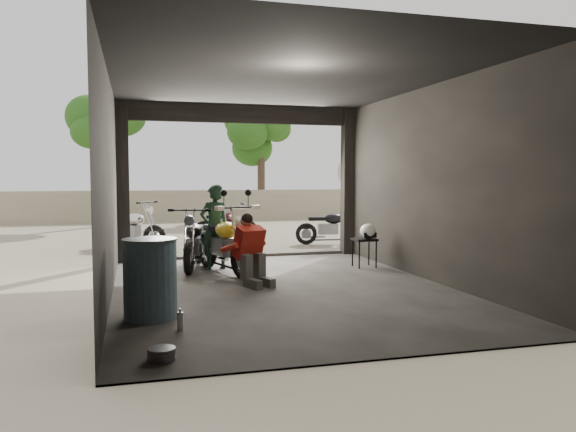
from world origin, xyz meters
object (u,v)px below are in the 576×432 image
main_bike (223,239)px  outside_bike_c (330,224)px  mechanic (253,252)px  sign_post (351,186)px  outside_bike_a (130,225)px  helmet (368,231)px  oil_drum (150,280)px  rider (215,228)px  outside_bike_b (226,222)px  left_bike (194,238)px  stool (364,242)px

main_bike → outside_bike_c: 4.88m
main_bike → mechanic: bearing=-95.7°
sign_post → outside_bike_a: bearing=166.8°
mechanic → helmet: (2.45, 1.18, 0.15)m
oil_drum → sign_post: sign_post is taller
mechanic → outside_bike_c: bearing=38.3°
mechanic → rider: bearing=81.7°
outside_bike_b → sign_post: (2.89, -1.80, 0.97)m
left_bike → outside_bike_c: size_ratio=1.12×
left_bike → mechanic: left_bike is taller
outside_bike_a → oil_drum: (0.28, -6.80, -0.09)m
outside_bike_a → helmet: (4.33, -3.93, 0.12)m
outside_bike_b → rider: size_ratio=0.95×
oil_drum → sign_post: size_ratio=0.44×
outside_bike_a → oil_drum: bearing=-141.1°
mechanic → oil_drum: bearing=-153.9°
left_bike → rider: 0.46m
main_bike → stool: (2.66, -0.09, -0.14)m
mechanic → oil_drum: (-1.60, -1.68, -0.06)m
rider → helmet: rider is taller
outside_bike_b → mechanic: 6.49m
main_bike → helmet: (2.71, -0.14, 0.08)m
sign_post → oil_drum: bearing=-137.1°
oil_drum → stool: bearing=36.1°
oil_drum → outside_bike_a: bearing=92.4°
outside_bike_c → mechanic: size_ratio=1.39×
outside_bike_a → helmet: outside_bike_a is taller
left_bike → rider: size_ratio=1.08×
outside_bike_a → mechanic: bearing=-123.2°
main_bike → stool: bearing=-18.8°
main_bike → oil_drum: (-1.34, -3.00, -0.13)m
outside_bike_a → rider: (1.52, -3.41, 0.21)m
helmet → outside_bike_a: bearing=140.1°
left_bike → sign_post: 5.10m
outside_bike_b → outside_bike_c: (2.42, -1.52, 0.01)m
main_bike → outside_bike_a: size_ratio=1.09×
outside_bike_a → outside_bike_b: (2.49, 1.34, -0.07)m
outside_bike_a → helmet: 5.85m
outside_bike_b → mechanic: (-0.60, -6.46, 0.04)m
outside_bike_a → left_bike: bearing=-123.3°
main_bike → left_bike: bearing=110.3°
left_bike → stool: 3.19m
mechanic → oil_drum: 2.33m
outside_bike_c → rider: rider is taller
outside_bike_b → outside_bike_c: bearing=-115.4°
main_bike → outside_bike_b: bearing=63.7°
main_bike → rider: bearing=87.9°
stool → sign_post: size_ratio=0.25×
left_bike → stool: left_bike is taller
outside_bike_a → sign_post: (5.38, -0.46, 0.90)m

